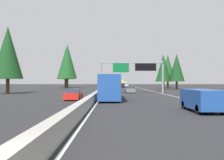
# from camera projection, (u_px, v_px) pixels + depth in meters

# --- Properties ---
(ground_plane) EXTENTS (320.00, 320.00, 0.00)m
(ground_plane) POSITION_uv_depth(u_px,v_px,m) (105.00, 90.00, 63.94)
(ground_plane) COLOR #262628
(median_barrier) EXTENTS (180.00, 0.56, 0.90)m
(median_barrier) POSITION_uv_depth(u_px,v_px,m) (106.00, 87.00, 83.94)
(median_barrier) COLOR #9E9B93
(median_barrier) RESTS_ON ground
(shoulder_stripe_right) EXTENTS (160.00, 0.16, 0.01)m
(shoulder_stripe_right) POSITION_uv_depth(u_px,v_px,m) (144.00, 89.00, 73.94)
(shoulder_stripe_right) COLOR silver
(shoulder_stripe_right) RESTS_ON ground
(shoulder_stripe_median) EXTENTS (160.00, 0.16, 0.01)m
(shoulder_stripe_median) POSITION_uv_depth(u_px,v_px,m) (107.00, 89.00, 73.94)
(shoulder_stripe_median) COLOR silver
(shoulder_stripe_median) RESTS_ON ground
(sign_gantry_overhead) EXTENTS (0.50, 12.68, 6.44)m
(sign_gantry_overhead) POSITION_uv_depth(u_px,v_px,m) (133.00, 67.00, 49.22)
(sign_gantry_overhead) COLOR gray
(sign_gantry_overhead) RESTS_ON ground
(minivan_near_center) EXTENTS (5.00, 1.95, 1.69)m
(minivan_near_center) POSITION_uv_depth(u_px,v_px,m) (202.00, 99.00, 18.99)
(minivan_near_center) COLOR #1E4793
(minivan_near_center) RESTS_ON ground
(bus_far_right) EXTENTS (11.50, 2.55, 3.10)m
(bus_far_right) POSITION_uv_depth(u_px,v_px,m) (110.00, 86.00, 31.68)
(bus_far_right) COLOR #1E4793
(bus_far_right) RESTS_ON ground
(sedan_mid_center) EXTENTS (4.40, 1.80, 1.47)m
(sedan_mid_center) POSITION_uv_depth(u_px,v_px,m) (111.00, 86.00, 82.24)
(sedan_mid_center) COLOR #1E4793
(sedan_mid_center) RESTS_ON ground
(sedan_far_left) EXTENTS (4.40, 1.80, 1.47)m
(sedan_far_left) POSITION_uv_depth(u_px,v_px,m) (126.00, 85.00, 122.20)
(sedan_far_left) COLOR white
(sedan_far_left) RESTS_ON ground
(sedan_distant_a) EXTENTS (4.40, 1.80, 1.47)m
(sedan_distant_a) POSITION_uv_depth(u_px,v_px,m) (130.00, 89.00, 50.57)
(sedan_distant_a) COLOR slate
(sedan_distant_a) RESTS_ON ground
(box_truck_distant_b) EXTENTS (8.50, 2.40, 2.95)m
(box_truck_distant_b) POSITION_uv_depth(u_px,v_px,m) (120.00, 83.00, 106.04)
(box_truck_distant_b) COLOR gold
(box_truck_distant_b) RESTS_ON ground
(pickup_near_right) EXTENTS (5.60, 2.00, 1.86)m
(pickup_near_right) POSITION_uv_depth(u_px,v_px,m) (125.00, 84.00, 134.10)
(pickup_near_right) COLOR silver
(pickup_near_right) RESTS_ON ground
(minivan_far_center) EXTENTS (5.00, 1.95, 1.69)m
(minivan_far_center) POSITION_uv_depth(u_px,v_px,m) (122.00, 85.00, 91.18)
(minivan_far_center) COLOR black
(minivan_far_center) RESTS_ON ground
(oncoming_near) EXTENTS (4.40, 1.80, 1.47)m
(oncoming_near) POSITION_uv_depth(u_px,v_px,m) (74.00, 94.00, 31.04)
(oncoming_near) COLOR red
(oncoming_near) RESTS_ON ground
(conifer_right_mid) EXTENTS (4.62, 4.62, 10.50)m
(conifer_right_mid) POSITION_uv_depth(u_px,v_px,m) (163.00, 68.00, 74.44)
(conifer_right_mid) COLOR #4C3823
(conifer_right_mid) RESTS_ON ground
(conifer_right_far) EXTENTS (4.72, 4.72, 10.72)m
(conifer_right_far) POSITION_uv_depth(u_px,v_px,m) (177.00, 68.00, 74.45)
(conifer_right_far) COLOR #4C3823
(conifer_right_far) RESTS_ON ground
(conifer_right_distant) EXTENTS (5.48, 5.48, 12.45)m
(conifer_right_distant) POSITION_uv_depth(u_px,v_px,m) (168.00, 67.00, 92.02)
(conifer_right_distant) COLOR #4C3823
(conifer_right_distant) RESTS_ON ground
(conifer_left_near) EXTENTS (5.71, 5.71, 12.97)m
(conifer_left_near) POSITION_uv_depth(u_px,v_px,m) (8.00, 53.00, 47.50)
(conifer_left_near) COLOR #4C3823
(conifer_left_near) RESTS_ON ground
(conifer_left_mid) EXTENTS (6.71, 6.71, 15.25)m
(conifer_left_mid) POSITION_uv_depth(u_px,v_px,m) (67.00, 61.00, 85.70)
(conifer_left_mid) COLOR #4C3823
(conifer_left_mid) RESTS_ON ground
(conifer_left_far) EXTENTS (6.50, 6.50, 14.76)m
(conifer_left_far) POSITION_uv_depth(u_px,v_px,m) (65.00, 64.00, 94.57)
(conifer_left_far) COLOR #4C3823
(conifer_left_far) RESTS_ON ground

